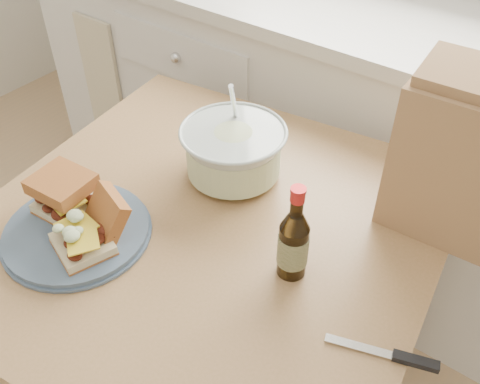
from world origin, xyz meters
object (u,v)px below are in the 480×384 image
Objects in this scene: beer_bottle at (293,242)px; paper_bag at (461,162)px; plate at (77,232)px; dining_table at (209,258)px; coleslaw_bowl at (233,153)px.

paper_bag reaches higher than beer_bottle.
plate is at bearing -142.96° from paper_bag.
beer_bottle is 0.66× the size of paper_bag.
dining_table is 4.99× the size of beer_bottle.
beer_bottle is at bearing 24.40° from plate.
paper_bag reaches higher than dining_table.
paper_bag is (0.44, 0.14, 0.10)m from coleslaw_bowl.
plate is 0.76m from paper_bag.
dining_table is at bearing -72.30° from coleslaw_bowl.
beer_bottle is at bearing -123.51° from paper_bag.
coleslaw_bowl is 1.15× the size of beer_bottle.
beer_bottle is at bearing -9.05° from dining_table.
dining_table is 3.55× the size of plate.
dining_table is at bearing -145.78° from paper_bag.
beer_bottle is (0.21, -0.01, 0.19)m from dining_table.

